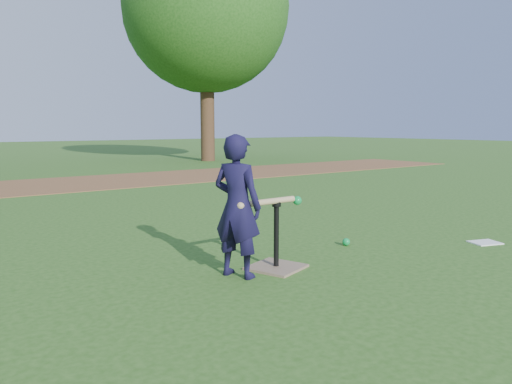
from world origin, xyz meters
TOP-DOWN VIEW (x-y plane):
  - ground at (0.00, 0.00)m, footprint 80.00×80.00m
  - dirt_strip at (0.00, 7.50)m, footprint 24.00×3.00m
  - child at (-0.53, -0.18)m, footprint 0.43×0.51m
  - wiffle_ball_ground at (0.99, 0.02)m, footprint 0.08×0.08m
  - clipboard at (2.28, -0.78)m, footprint 0.36×0.31m
  - batting_tee at (-0.13, -0.20)m, footprint 0.55×0.55m
  - swing_action at (-0.21, -0.22)m, footprint 0.72×0.12m
  - tree_right at (6.50, 12.00)m, footprint 5.80×5.80m

SIDE VIEW (x-z plane):
  - ground at x=0.00m, z-range 0.00..0.00m
  - dirt_strip at x=0.00m, z-range 0.00..0.01m
  - clipboard at x=2.28m, z-range 0.00..0.01m
  - wiffle_ball_ground at x=0.99m, z-range 0.00..0.08m
  - batting_tee at x=-0.13m, z-range -0.20..0.42m
  - child at x=-0.53m, z-range 0.00..1.19m
  - swing_action at x=-0.21m, z-range 0.56..0.65m
  - tree_right at x=6.50m, z-range 1.19..9.39m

